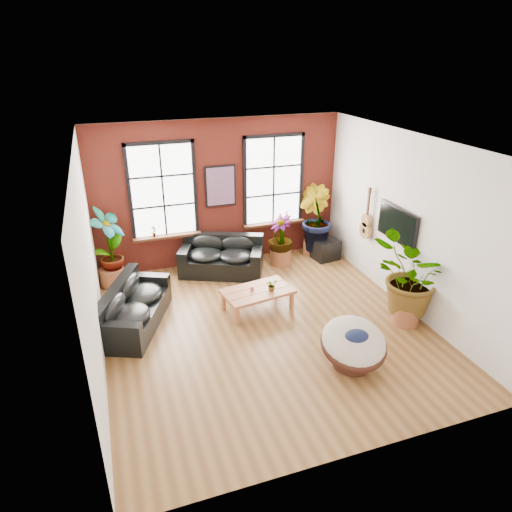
{
  "coord_description": "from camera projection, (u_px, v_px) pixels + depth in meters",
  "views": [
    {
      "loc": [
        -2.61,
        -6.99,
        4.93
      ],
      "look_at": [
        0.0,
        0.6,
        1.25
      ],
      "focal_mm": 32.0,
      "sensor_mm": 36.0,
      "label": 1
    }
  ],
  "objects": [
    {
      "name": "poster",
      "position": [
        220.0,
        186.0,
        10.76
      ],
      "size": [
        0.74,
        0.06,
        0.98
      ],
      "color": "black",
      "rests_on": "room"
    },
    {
      "name": "table_plant",
      "position": [
        272.0,
        285.0,
        9.18
      ],
      "size": [
        0.28,
        0.26,
        0.25
      ],
      "primitive_type": "imported",
      "rotation": [
        0.0,
        0.0,
        0.4
      ],
      "color": "#1B4D14",
      "rests_on": "coffee_table"
    },
    {
      "name": "floor_plant_mid",
      "position": [
        280.0,
        237.0,
        11.18
      ],
      "size": [
        0.8,
        0.8,
        1.11
      ],
      "primitive_type": "imported",
      "rotation": [
        0.0,
        0.0,
        5.07
      ],
      "color": "#1B4D14",
      "rests_on": "ground"
    },
    {
      "name": "pot_back_left",
      "position": [
        112.0,
        276.0,
        10.34
      ],
      "size": [
        0.62,
        0.62,
        0.4
      ],
      "rotation": [
        0.0,
        0.0,
        0.12
      ],
      "color": "#985331",
      "rests_on": "ground"
    },
    {
      "name": "tv_wall_unit",
      "position": [
        388.0,
        225.0,
        9.58
      ],
      "size": [
        0.13,
        1.86,
        1.2
      ],
      "color": "black",
      "rests_on": "room"
    },
    {
      "name": "sofa_left",
      "position": [
        132.0,
        308.0,
        8.76
      ],
      "size": [
        1.64,
        2.26,
        0.82
      ],
      "rotation": [
        0.0,
        0.0,
        1.16
      ],
      "color": "black",
      "rests_on": "ground"
    },
    {
      "name": "media_box",
      "position": [
        326.0,
        249.0,
        11.59
      ],
      "size": [
        0.68,
        0.59,
        0.52
      ],
      "rotation": [
        0.0,
        0.0,
        0.13
      ],
      "color": "black",
      "rests_on": "ground"
    },
    {
      "name": "floor_plant_right_wall",
      "position": [
        411.0,
        278.0,
        8.62
      ],
      "size": [
        1.82,
        1.72,
        1.6
      ],
      "primitive_type": "imported",
      "rotation": [
        0.0,
        0.0,
        3.54
      ],
      "color": "#1B4D14",
      "rests_on": "ground"
    },
    {
      "name": "floor_plant_back_left",
      "position": [
        109.0,
        244.0,
        10.01
      ],
      "size": [
        1.02,
        1.07,
        1.69
      ],
      "primitive_type": "imported",
      "rotation": [
        0.0,
        0.0,
        0.92
      ],
      "color": "#1B4D14",
      "rests_on": "ground"
    },
    {
      "name": "pot_mid",
      "position": [
        280.0,
        256.0,
        11.36
      ],
      "size": [
        0.61,
        0.61,
        0.38
      ],
      "rotation": [
        0.0,
        0.0,
        0.19
      ],
      "color": "#985331",
      "rests_on": "ground"
    },
    {
      "name": "sill_plant_right",
      "position": [
        287.0,
        216.0,
        11.6
      ],
      "size": [
        0.19,
        0.19,
        0.27
      ],
      "primitive_type": "imported",
      "rotation": [
        0.0,
        0.0,
        3.49
      ],
      "color": "#1B4D14",
      "rests_on": "room"
    },
    {
      "name": "pot_right_wall",
      "position": [
        405.0,
        314.0,
        8.9
      ],
      "size": [
        0.55,
        0.55,
        0.38
      ],
      "rotation": [
        0.0,
        0.0,
        -0.06
      ],
      "color": "#985331",
      "rests_on": "ground"
    },
    {
      "name": "sill_plant_left",
      "position": [
        154.0,
        231.0,
        10.61
      ],
      "size": [
        0.17,
        0.17,
        0.27
      ],
      "primitive_type": "imported",
      "rotation": [
        0.0,
        0.0,
        0.79
      ],
      "color": "#1B4D14",
      "rests_on": "room"
    },
    {
      "name": "floor_plant_back_right",
      "position": [
        314.0,
        219.0,
        11.55
      ],
      "size": [
        0.97,
        1.09,
        1.66
      ],
      "primitive_type": "imported",
      "rotation": [
        0.0,
        0.0,
        1.86
      ],
      "color": "#1B4D14",
      "rests_on": "ground"
    },
    {
      "name": "sofa_back",
      "position": [
        222.0,
        257.0,
        10.83
      ],
      "size": [
        2.13,
        1.63,
        0.88
      ],
      "rotation": [
        0.0,
        0.0,
        -0.42
      ],
      "color": "black",
      "rests_on": "ground"
    },
    {
      "name": "papasan_chair",
      "position": [
        354.0,
        344.0,
        7.59
      ],
      "size": [
        1.24,
        1.26,
        0.84
      ],
      "rotation": [
        0.0,
        0.0,
        -0.12
      ],
      "color": "#3C1F15",
      "rests_on": "ground"
    },
    {
      "name": "coffee_table",
      "position": [
        258.0,
        292.0,
        9.26
      ],
      "size": [
        1.51,
        1.01,
        0.54
      ],
      "rotation": [
        0.0,
        0.0,
        0.16
      ],
      "color": "#A4603B",
      "rests_on": "ground"
    },
    {
      "name": "pot_back_right",
      "position": [
        312.0,
        247.0,
        11.92
      ],
      "size": [
        0.52,
        0.52,
        0.36
      ],
      "rotation": [
        0.0,
        0.0,
        0.05
      ],
      "color": "#985331",
      "rests_on": "ground"
    },
    {
      "name": "room",
      "position": [
        264.0,
        241.0,
        8.24
      ],
      "size": [
        6.04,
        6.54,
        3.54
      ],
      "color": "brown",
      "rests_on": "ground"
    }
  ]
}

